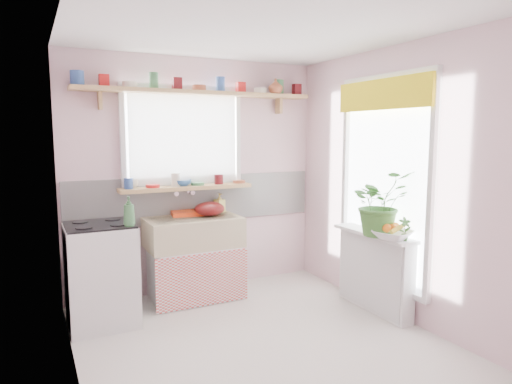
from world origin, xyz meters
name	(u,v)px	position (x,y,z in m)	size (l,w,h in m)	color
room	(284,167)	(0.66, 0.86, 1.37)	(3.20, 3.20, 3.20)	silver
sink_unit	(194,258)	(-0.15, 1.29, 0.43)	(0.95, 0.65, 1.11)	white
cooker	(101,274)	(-1.10, 1.05, 0.46)	(0.58, 0.58, 0.93)	white
radiator_ledge	(375,270)	(1.30, 0.20, 0.40)	(0.22, 0.95, 0.78)	white
windowsill	(187,188)	(-0.15, 1.48, 1.14)	(1.40, 0.22, 0.04)	tan
pine_shelf	(199,93)	(0.00, 1.47, 2.12)	(2.52, 0.24, 0.04)	tan
shelf_crockery	(199,86)	(0.00, 1.47, 2.20)	(2.47, 0.11, 0.12)	#3359A5
sill_crockery	(182,181)	(-0.20, 1.48, 1.21)	(1.35, 0.11, 0.12)	#3359A5
dish_tray	(192,212)	(-0.09, 1.50, 0.87)	(0.45, 0.33, 0.04)	#ED4315
colander	(209,209)	(0.04, 1.34, 0.92)	(0.32, 0.32, 0.14)	#570E10
jade_plant	(380,203)	(1.21, 0.07, 1.07)	(0.54, 0.47, 0.60)	#3B702C
fruit_bowl	(393,235)	(1.21, -0.11, 0.82)	(0.34, 0.34, 0.08)	white
herb_pot	(405,229)	(1.26, -0.20, 0.88)	(0.11, 0.08, 0.21)	#305D25
soap_bottle_sink	(220,203)	(0.22, 1.50, 0.95)	(0.09, 0.09, 0.20)	#D1C75C
sill_cup	(132,183)	(-0.70, 1.54, 1.21)	(0.12, 0.12, 0.09)	beige
sill_bowl	(182,183)	(-0.20, 1.51, 1.19)	(0.20, 0.20, 0.06)	#3565AC
shelf_vase	(276,86)	(0.87, 1.41, 2.22)	(0.16, 0.16, 0.16)	#9F5031
cooker_bottle	(129,211)	(-0.88, 0.83, 1.04)	(0.10, 0.10, 0.26)	#3A7442
fruit	(393,228)	(1.22, -0.11, 0.88)	(0.20, 0.14, 0.10)	orange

